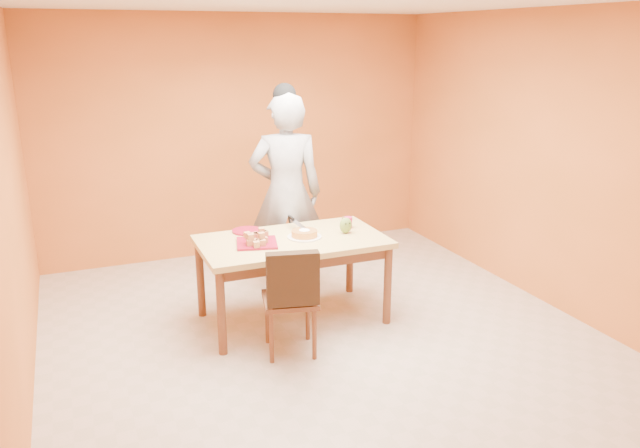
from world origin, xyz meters
name	(u,v)px	position (x,y,z in m)	size (l,w,h in m)	color
floor	(325,339)	(0.00, 0.00, 0.00)	(5.00, 5.00, 0.00)	beige
wall_back	(240,137)	(0.00, 2.50, 1.35)	(4.50, 4.50, 0.00)	orange
wall_left	(6,212)	(-2.25, 0.00, 1.35)	(5.00, 5.00, 0.00)	orange
wall_right	(552,161)	(2.25, 0.00, 1.35)	(5.00, 5.00, 0.00)	orange
dining_table	(292,249)	(-0.11, 0.47, 0.67)	(1.60, 0.90, 0.76)	#D6BD70
dining_chair	(291,298)	(-0.34, -0.10, 0.47)	(0.50, 0.57, 0.91)	brown
pastry_pile	(257,236)	(-0.44, 0.45, 0.83)	(0.30, 0.30, 0.10)	tan
person	(286,194)	(0.09, 1.20, 0.98)	(0.71, 0.47, 1.95)	#98979A
pastry_platter	(257,243)	(-0.44, 0.45, 0.77)	(0.33, 0.33, 0.02)	maroon
red_dinner_plate	(247,231)	(-0.42, 0.82, 0.77)	(0.27, 0.27, 0.02)	maroon
white_cake_plate	(304,237)	(0.00, 0.46, 0.77)	(0.30, 0.30, 0.01)	white
sponge_cake	(304,233)	(0.00, 0.46, 0.80)	(0.23, 0.23, 0.05)	gold
cake_server	(298,224)	(0.01, 0.64, 0.83)	(0.05, 0.26, 0.01)	white
egg_ornament	(346,225)	(0.38, 0.44, 0.83)	(0.11, 0.09, 0.14)	olive
magenta_glass	(348,222)	(0.47, 0.58, 0.81)	(0.07, 0.07, 0.10)	#BC1C59
checker_tin	(347,219)	(0.57, 0.82, 0.77)	(0.09, 0.09, 0.03)	#331D0E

